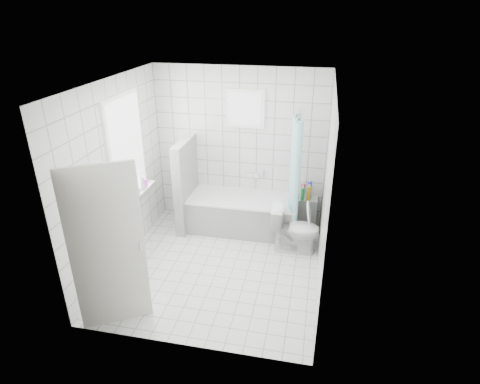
# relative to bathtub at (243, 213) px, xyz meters

# --- Properties ---
(ground) EXTENTS (3.00, 3.00, 0.00)m
(ground) POSITION_rel_bathtub_xyz_m (-0.13, -1.12, -0.29)
(ground) COLOR white
(ground) RESTS_ON ground
(ceiling) EXTENTS (3.00, 3.00, 0.00)m
(ceiling) POSITION_rel_bathtub_xyz_m (-0.13, -1.12, 2.31)
(ceiling) COLOR white
(ceiling) RESTS_ON ground
(wall_back) EXTENTS (2.80, 0.02, 2.60)m
(wall_back) POSITION_rel_bathtub_xyz_m (-0.13, 0.38, 1.01)
(wall_back) COLOR white
(wall_back) RESTS_ON ground
(wall_front) EXTENTS (2.80, 0.02, 2.60)m
(wall_front) POSITION_rel_bathtub_xyz_m (-0.13, -2.62, 1.01)
(wall_front) COLOR white
(wall_front) RESTS_ON ground
(wall_left) EXTENTS (0.02, 3.00, 2.60)m
(wall_left) POSITION_rel_bathtub_xyz_m (-1.53, -1.12, 1.01)
(wall_left) COLOR white
(wall_left) RESTS_ON ground
(wall_right) EXTENTS (0.02, 3.00, 2.60)m
(wall_right) POSITION_rel_bathtub_xyz_m (1.27, -1.12, 1.01)
(wall_right) COLOR white
(wall_right) RESTS_ON ground
(window_left) EXTENTS (0.01, 0.90, 1.40)m
(window_left) POSITION_rel_bathtub_xyz_m (-1.49, -0.82, 1.31)
(window_left) COLOR white
(window_left) RESTS_ON wall_left
(window_back) EXTENTS (0.50, 0.01, 0.50)m
(window_back) POSITION_rel_bathtub_xyz_m (-0.03, 0.33, 1.66)
(window_back) COLOR white
(window_back) RESTS_ON wall_back
(window_sill) EXTENTS (0.18, 1.02, 0.08)m
(window_sill) POSITION_rel_bathtub_xyz_m (-1.44, -0.82, 0.57)
(window_sill) COLOR white
(window_sill) RESTS_ON wall_left
(door) EXTENTS (0.71, 0.44, 2.00)m
(door) POSITION_rel_bathtub_xyz_m (-1.04, -2.40, 0.71)
(door) COLOR silver
(door) RESTS_ON ground
(bathtub) EXTENTS (1.75, 0.77, 0.58)m
(bathtub) POSITION_rel_bathtub_xyz_m (0.00, 0.00, 0.00)
(bathtub) COLOR white
(bathtub) RESTS_ON ground
(partition_wall) EXTENTS (0.15, 0.85, 1.50)m
(partition_wall) POSITION_rel_bathtub_xyz_m (-0.94, -0.05, 0.46)
(partition_wall) COLOR white
(partition_wall) RESTS_ON ground
(tiled_ledge) EXTENTS (0.40, 0.24, 0.55)m
(tiled_ledge) POSITION_rel_bathtub_xyz_m (0.99, 0.25, -0.02)
(tiled_ledge) COLOR white
(tiled_ledge) RESTS_ON ground
(toilet) EXTENTS (0.73, 0.42, 0.74)m
(toilet) POSITION_rel_bathtub_xyz_m (0.90, -0.47, 0.08)
(toilet) COLOR white
(toilet) RESTS_ON ground
(curtain_rod) EXTENTS (0.02, 0.80, 0.02)m
(curtain_rod) POSITION_rel_bathtub_xyz_m (0.82, -0.02, 1.71)
(curtain_rod) COLOR silver
(curtain_rod) RESTS_ON wall_back
(shower_curtain) EXTENTS (0.14, 0.48, 1.78)m
(shower_curtain) POSITION_rel_bathtub_xyz_m (0.82, -0.16, 0.81)
(shower_curtain) COLOR #41BEBF
(shower_curtain) RESTS_ON curtain_rod
(tub_faucet) EXTENTS (0.18, 0.06, 0.06)m
(tub_faucet) POSITION_rel_bathtub_xyz_m (0.10, 0.33, 0.56)
(tub_faucet) COLOR silver
(tub_faucet) RESTS_ON wall_back
(sill_bottles) EXTENTS (0.18, 0.69, 0.33)m
(sill_bottles) POSITION_rel_bathtub_xyz_m (-1.43, -0.90, 0.74)
(sill_bottles) COLOR #E572DB
(sill_bottles) RESTS_ON window_sill
(ledge_bottles) EXTENTS (0.17, 0.18, 0.28)m
(ledge_bottles) POSITION_rel_bathtub_xyz_m (1.00, 0.23, 0.38)
(ledge_bottles) COLOR #168836
(ledge_bottles) RESTS_ON tiled_ledge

